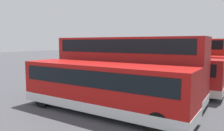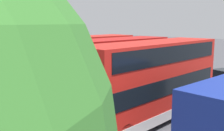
% 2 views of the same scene
% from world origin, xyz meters
% --- Properties ---
extents(ground_plane, '(140.00, 140.00, 0.00)m').
position_xyz_m(ground_plane, '(0.00, 0.00, 0.00)').
color(ground_plane, '#47474C').
extents(bus_double_decker_near_end, '(2.73, 10.30, 4.55)m').
position_xyz_m(bus_double_decker_near_end, '(-10.88, 10.49, 2.45)').
color(bus_double_decker_near_end, red).
rests_on(bus_double_decker_near_end, ground).
extents(bus_double_decker_second, '(2.80, 10.71, 4.55)m').
position_xyz_m(bus_double_decker_second, '(-7.41, 10.98, 2.45)').
color(bus_double_decker_second, '#B71411').
rests_on(bus_double_decker_second, ground).
extents(bus_double_decker_third, '(2.83, 11.60, 4.55)m').
position_xyz_m(bus_double_decker_third, '(-3.46, 10.68, 2.45)').
color(bus_double_decker_third, red).
rests_on(bus_double_decker_third, ground).
extents(bus_single_deck_fourth, '(2.66, 11.01, 2.95)m').
position_xyz_m(bus_single_deck_fourth, '(-0.16, 10.94, 1.62)').
color(bus_single_deck_fourth, '#B71411').
rests_on(bus_single_deck_fourth, ground).
extents(bus_single_deck_fifth, '(2.63, 10.85, 2.95)m').
position_xyz_m(bus_single_deck_fifth, '(3.71, 11.18, 1.62)').
color(bus_single_deck_fifth, '#A51919').
rests_on(bus_single_deck_fifth, ground).
extents(bus_double_decker_sixth, '(2.74, 10.94, 4.55)m').
position_xyz_m(bus_double_decker_sixth, '(7.18, 10.45, 2.45)').
color(bus_double_decker_sixth, '#A51919').
rests_on(bus_double_decker_sixth, ground).
extents(lamp_post_tall, '(0.70, 0.30, 8.13)m').
position_xyz_m(lamp_post_tall, '(12.66, 1.24, 4.75)').
color(lamp_post_tall, '#38383D').
rests_on(lamp_post_tall, ground).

